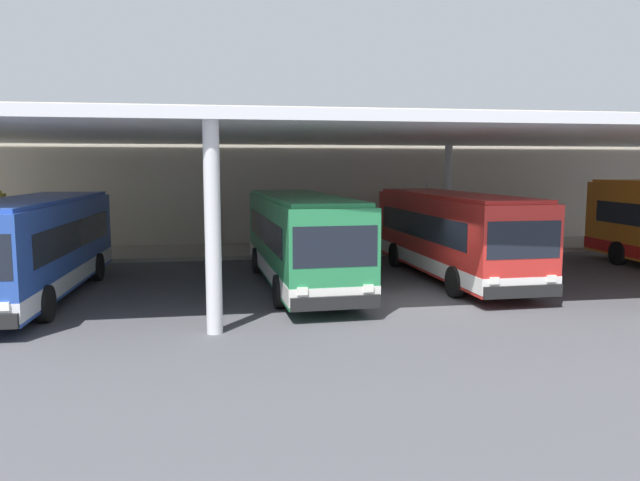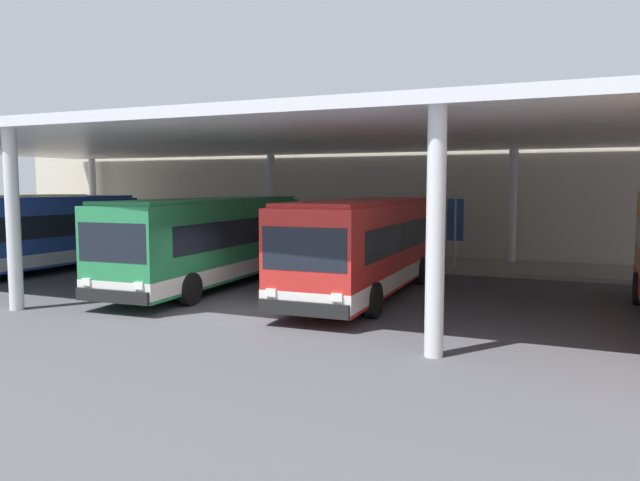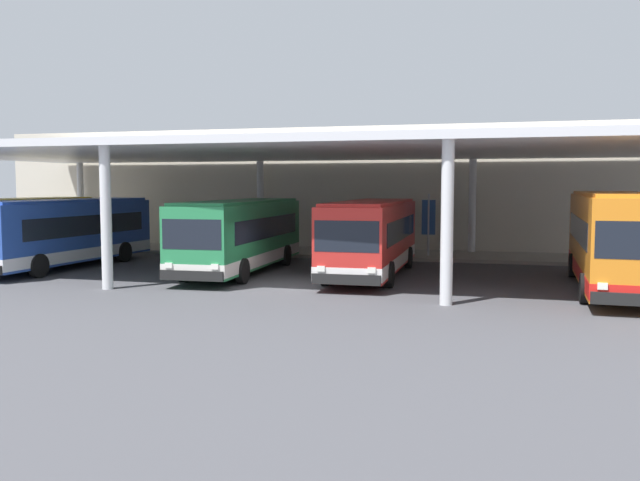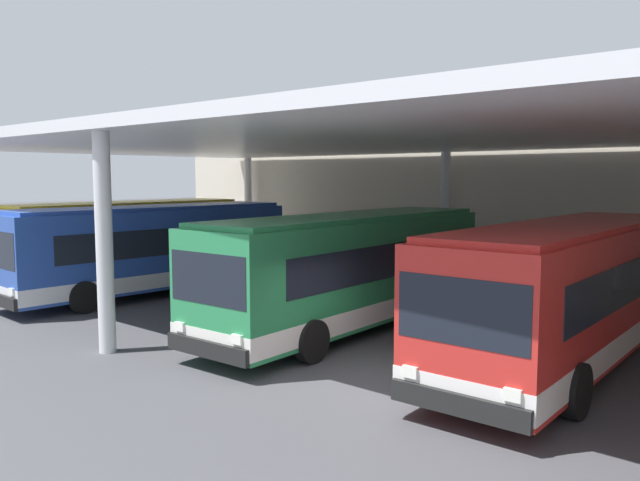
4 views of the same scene
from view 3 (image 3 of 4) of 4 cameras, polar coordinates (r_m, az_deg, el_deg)
ground_plane at (r=25.62m, az=-2.77°, el=-3.87°), size 200.00×200.00×0.00m
platform_kerb at (r=36.86m, az=2.98°, el=-1.10°), size 42.00×4.50×0.18m
station_building_facade at (r=39.85m, az=4.02°, el=4.41°), size 48.00×1.60×7.24m
canopy_shelter at (r=30.64m, az=0.45°, el=7.50°), size 40.00×17.00×5.55m
bus_nearest_bay at (r=36.89m, az=-24.44°, el=0.93°), size 2.95×10.60×3.17m
bus_second_bay at (r=33.23m, az=-20.86°, el=0.67°), size 2.99×10.62×3.17m
bus_middle_bay at (r=29.53m, az=-6.75°, el=0.48°), size 3.03×10.63×3.17m
bus_far_bay at (r=28.40m, az=4.43°, el=0.33°), size 2.90×10.59×3.17m
bus_departing at (r=26.74m, az=23.73°, el=0.06°), size 2.98×11.41×3.57m
bench_waiting at (r=36.69m, az=4.35°, el=-0.24°), size 1.80×0.45×0.92m
trash_bin at (r=36.79m, az=0.55°, el=-0.19°), size 0.52×0.52×0.98m
banner_sign at (r=35.25m, az=9.21°, el=1.66°), size 0.70×0.12×3.20m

